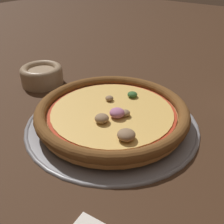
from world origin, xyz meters
name	(u,v)px	position (x,y,z in m)	size (l,w,h in m)	color
ground_plane	(112,124)	(0.00, 0.00, 0.00)	(3.00, 3.00, 0.00)	#3D2616
pizza_tray	(112,122)	(0.00, 0.00, 0.00)	(0.34, 0.34, 0.01)	gray
pizza	(112,113)	(0.00, 0.00, 0.03)	(0.30, 0.30, 0.04)	#BC7F42
bowl_near	(42,74)	(0.26, -0.04, 0.03)	(0.11, 0.11, 0.05)	#9E8466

